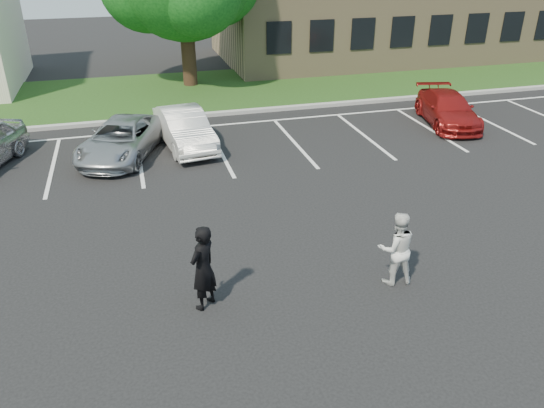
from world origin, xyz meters
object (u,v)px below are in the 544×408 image
(car_silver_minivan, at_px, (121,139))
(car_red_compact, at_px, (448,109))
(car_white_sedan, at_px, (185,129))
(man_black_suit, at_px, (203,268))
(man_white_shirt, at_px, (396,248))

(car_silver_minivan, relative_size, car_red_compact, 1.05)
(car_silver_minivan, relative_size, car_white_sedan, 1.09)
(man_black_suit, bearing_deg, car_silver_minivan, -124.35)
(car_white_sedan, bearing_deg, car_red_compact, -9.04)
(man_black_suit, xyz_separation_m, man_white_shirt, (4.12, -0.25, -0.08))
(car_silver_minivan, bearing_deg, man_white_shirt, -37.27)
(man_white_shirt, distance_m, car_white_sedan, 10.17)
(man_black_suit, xyz_separation_m, car_silver_minivan, (-1.41, 9.01, -0.31))
(car_silver_minivan, bearing_deg, car_red_compact, 22.42)
(man_white_shirt, height_order, car_red_compact, man_white_shirt)
(man_black_suit, distance_m, car_red_compact, 14.50)
(car_red_compact, bearing_deg, man_black_suit, -128.07)
(car_red_compact, bearing_deg, car_silver_minivan, -166.56)
(car_red_compact, bearing_deg, man_white_shirt, -114.39)
(man_black_suit, distance_m, man_white_shirt, 4.13)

